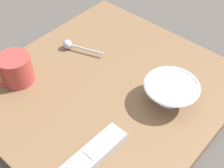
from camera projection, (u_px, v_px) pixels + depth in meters
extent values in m
plane|color=#47423D|center=(106.00, 93.00, 0.88)|extent=(6.00, 6.00, 0.00)
cube|color=brown|center=(106.00, 89.00, 0.87)|extent=(0.62, 0.66, 0.03)
cylinder|color=silver|center=(169.00, 99.00, 0.82)|extent=(0.06, 0.06, 0.01)
cone|color=silver|center=(171.00, 92.00, 0.80)|extent=(0.15, 0.15, 0.05)
torus|color=silver|center=(172.00, 86.00, 0.78)|extent=(0.14, 0.14, 0.01)
cylinder|color=#A53833|center=(16.00, 69.00, 0.85)|extent=(0.09, 0.09, 0.08)
torus|color=#A53833|center=(1.00, 78.00, 0.82)|extent=(0.01, 0.05, 0.05)
cylinder|color=#A3A5B2|center=(87.00, 49.00, 0.95)|extent=(0.11, 0.04, 0.01)
sphere|color=#A3A5B2|center=(67.00, 44.00, 0.96)|extent=(0.03, 0.03, 0.03)
cube|color=#9E9EA3|center=(93.00, 155.00, 0.69)|extent=(0.06, 0.18, 0.02)
cylinder|color=silver|center=(76.00, 166.00, 0.66)|extent=(0.03, 0.03, 0.00)
cube|color=silver|center=(99.00, 146.00, 0.69)|extent=(0.04, 0.07, 0.00)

